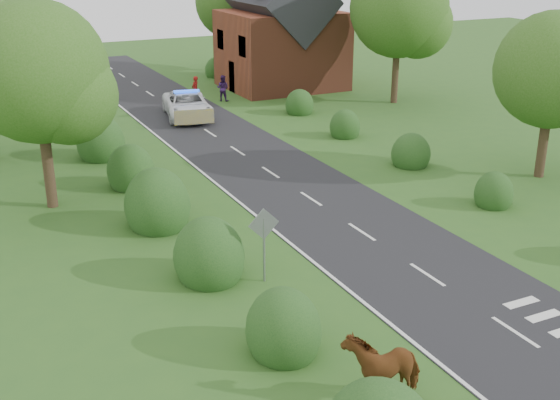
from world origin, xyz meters
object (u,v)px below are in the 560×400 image
pedestrian_red (195,89)px  pedestrian_purple (223,88)px  cow (382,369)px  road_sign (264,234)px  police_van (187,105)px

pedestrian_red → pedestrian_purple: pedestrian_red is taller
cow → pedestrian_red: bearing=172.7°
cow → pedestrian_purple: size_ratio=1.19×
road_sign → pedestrian_red: size_ratio=1.44×
road_sign → cow: road_sign is taller
police_van → pedestrian_red: pedestrian_red is taller
police_van → pedestrian_purple: size_ratio=3.43×
pedestrian_red → pedestrian_purple: bearing=127.3°
cow → police_van: (5.12, 28.86, 0.04)m
road_sign → police_van: 22.72m
road_sign → cow: bearing=-90.2°
police_van → cow: bearing=-89.2°
pedestrian_red → cow: bearing=39.4°
police_van → pedestrian_purple: (3.73, 3.42, 0.10)m
cow → pedestrian_red: 33.49m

